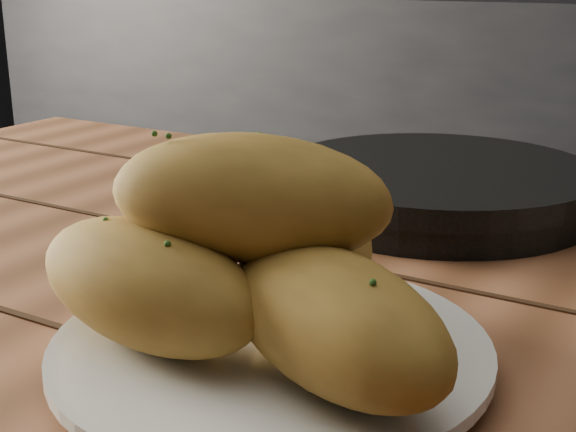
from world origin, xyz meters
name	(u,v)px	position (x,y,z in m)	size (l,w,h in m)	color
counter	(419,152)	(0.00, 1.70, 0.45)	(2.80, 0.60, 0.90)	black
plate	(271,352)	(0.63, -0.14, 0.76)	(0.26, 0.26, 0.02)	silver
bread_rolls	(258,262)	(0.62, -0.15, 0.82)	(0.30, 0.25, 0.12)	olive
skillet	(438,186)	(0.60, 0.22, 0.77)	(0.44, 0.31, 0.05)	black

